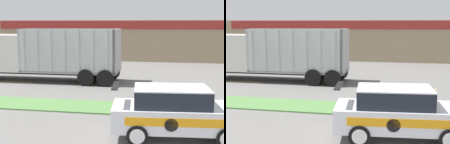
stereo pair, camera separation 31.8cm
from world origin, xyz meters
TOP-DOWN VIEW (x-y plane):
  - grass_verge at (0.00, 8.55)m, footprint 120.00×2.06m
  - centre_line_3 at (-7.21, 13.58)m, footprint 2.40×0.14m
  - centre_line_4 at (-1.81, 13.58)m, footprint 2.40×0.14m
  - centre_line_5 at (3.59, 13.58)m, footprint 2.40×0.14m
  - dump_truck_lead at (-7.22, 14.44)m, footprint 11.25×2.76m
  - rally_car at (2.72, 5.39)m, footprint 4.47×2.15m
  - traffic_cone at (3.00, 7.13)m, footprint 0.37×0.37m
  - store_building_backdrop at (2.78, 31.71)m, footprint 37.15×12.10m

SIDE VIEW (x-z plane):
  - centre_line_3 at x=-7.21m, z-range 0.00..0.01m
  - centre_line_4 at x=-1.81m, z-range 0.00..0.01m
  - centre_line_5 at x=3.59m, z-range 0.00..0.01m
  - grass_verge at x=0.00m, z-range 0.00..0.06m
  - traffic_cone at x=3.00m, z-range -0.01..0.54m
  - rally_car at x=2.72m, z-range 0.01..1.75m
  - dump_truck_lead at x=-7.22m, z-range -0.09..3.31m
  - store_building_backdrop at x=2.78m, z-range 0.00..4.03m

